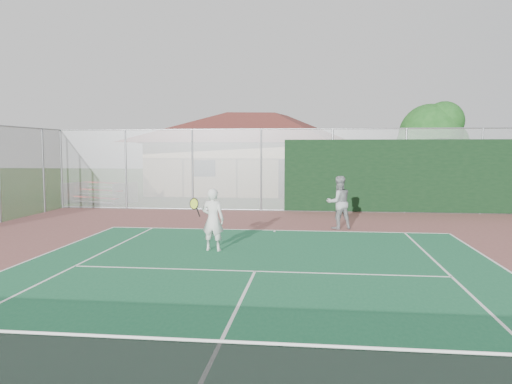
# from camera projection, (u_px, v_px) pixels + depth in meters

# --- Properties ---
(back_fence) EXTENTS (20.08, 0.11, 3.53)m
(back_fence) POSITION_uv_depth(u_px,v_px,m) (335.00, 173.00, 20.90)
(back_fence) COLOR gray
(back_fence) RESTS_ON ground
(clubhouse) EXTENTS (13.21, 8.81, 5.70)m
(clubhouse) POSITION_uv_depth(u_px,v_px,m) (258.00, 145.00, 30.79)
(clubhouse) COLOR tan
(clubhouse) RESTS_ON ground
(bleachers) EXTENTS (3.29, 2.56, 1.02)m
(bleachers) POSITION_uv_depth(u_px,v_px,m) (100.00, 192.00, 24.41)
(bleachers) COLOR #AD3028
(bleachers) RESTS_ON ground
(tree) EXTENTS (3.48, 3.30, 4.86)m
(tree) POSITION_uv_depth(u_px,v_px,m) (432.00, 137.00, 23.39)
(tree) COLOR #361F13
(tree) RESTS_ON ground
(player_white_front) EXTENTS (0.91, 0.66, 1.63)m
(player_white_front) POSITION_uv_depth(u_px,v_px,m) (213.00, 220.00, 12.95)
(player_white_front) COLOR silver
(player_white_front) RESTS_ON ground
(player_grey_back) EXTENTS (1.03, 0.92, 1.75)m
(player_grey_back) POSITION_uv_depth(u_px,v_px,m) (339.00, 203.00, 16.49)
(player_grey_back) COLOR #999C9E
(player_grey_back) RESTS_ON ground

